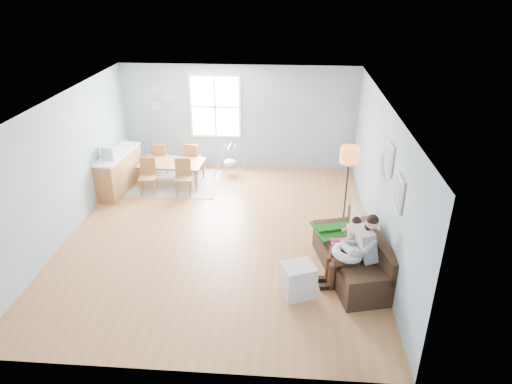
# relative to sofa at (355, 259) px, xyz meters

# --- Properties ---
(room) EXTENTS (8.40, 9.40, 3.90)m
(room) POSITION_rel_sofa_xyz_m (-2.51, 1.12, 2.14)
(room) COLOR #AC6E3D
(window) EXTENTS (1.32, 0.08, 1.62)m
(window) POSITION_rel_sofa_xyz_m (-3.11, 4.58, 1.37)
(window) COLOR white
(window) RESTS_ON room
(pictures) EXTENTS (0.05, 1.34, 0.74)m
(pictures) POSITION_rel_sofa_xyz_m (0.46, 0.07, 1.57)
(pictures) COLOR white
(pictures) RESTS_ON room
(wall_plates) EXTENTS (0.67, 0.02, 0.66)m
(wall_plates) POSITION_rel_sofa_xyz_m (-4.51, 4.59, 1.55)
(wall_plates) COLOR #A3BBC4
(wall_plates) RESTS_ON room
(sofa) EXTENTS (1.29, 2.12, 0.80)m
(sofa) POSITION_rel_sofa_xyz_m (0.00, 0.00, 0.00)
(sofa) COLOR black
(sofa) RESTS_ON room
(green_throw) EXTENTS (1.09, 0.97, 0.04)m
(green_throw) POSITION_rel_sofa_xyz_m (-0.23, 0.62, 0.23)
(green_throw) COLOR #145714
(green_throw) RESTS_ON sofa
(beige_pillow) EXTENTS (0.24, 0.50, 0.48)m
(beige_pillow) POSITION_rel_sofa_xyz_m (0.08, 0.55, 0.45)
(beige_pillow) COLOR #B6A88B
(beige_pillow) RESTS_ON sofa
(father) EXTENTS (0.96, 0.52, 1.30)m
(father) POSITION_rel_sofa_xyz_m (-0.06, -0.30, 0.41)
(father) COLOR gray
(father) RESTS_ON sofa
(nursing_pillow) EXTENTS (0.60, 0.59, 0.21)m
(nursing_pillow) POSITION_rel_sofa_xyz_m (-0.20, -0.34, 0.34)
(nursing_pillow) COLOR #CAE6FC
(nursing_pillow) RESTS_ON father
(infant) EXTENTS (0.24, 0.36, 0.13)m
(infant) POSITION_rel_sofa_xyz_m (-0.21, -0.31, 0.42)
(infant) COLOR silver
(infant) RESTS_ON nursing_pillow
(toddler) EXTENTS (0.53, 0.29, 0.82)m
(toddler) POSITION_rel_sofa_xyz_m (-0.11, 0.16, 0.40)
(toddler) COLOR white
(toddler) RESTS_ON sofa
(floor_lamp) EXTENTS (0.36, 0.36, 1.77)m
(floor_lamp) POSITION_rel_sofa_xyz_m (-0.05, 1.52, 1.18)
(floor_lamp) COLOR black
(floor_lamp) RESTS_ON room
(storage_cube) EXTENTS (0.62, 0.59, 0.55)m
(storage_cube) POSITION_rel_sofa_xyz_m (-1.00, -0.66, -0.01)
(storage_cube) COLOR silver
(storage_cube) RESTS_ON room
(rug) EXTENTS (2.32, 1.77, 0.01)m
(rug) POSITION_rel_sofa_xyz_m (-4.06, 3.47, -0.28)
(rug) COLOR gray
(rug) RESTS_ON room
(dining_table) EXTENTS (1.59, 0.95, 0.54)m
(dining_table) POSITION_rel_sofa_xyz_m (-4.06, 3.47, -0.01)
(dining_table) COLOR brown
(dining_table) RESTS_ON rug
(chair_sw) EXTENTS (0.43, 0.43, 0.85)m
(chair_sw) POSITION_rel_sofa_xyz_m (-4.48, 2.89, 0.19)
(chair_sw) COLOR brown
(chair_sw) RESTS_ON rug
(chair_se) EXTENTS (0.43, 0.43, 0.85)m
(chair_se) POSITION_rel_sofa_xyz_m (-3.65, 2.90, 0.20)
(chair_se) COLOR brown
(chair_se) RESTS_ON rug
(chair_nw) EXTENTS (0.39, 0.39, 0.83)m
(chair_nw) POSITION_rel_sofa_xyz_m (-4.48, 4.04, 0.18)
(chair_nw) COLOR brown
(chair_nw) RESTS_ON rug
(chair_ne) EXTENTS (0.42, 0.42, 0.84)m
(chair_ne) POSITION_rel_sofa_xyz_m (-3.66, 4.04, 0.19)
(chair_ne) COLOR brown
(chair_ne) RESTS_ON rug
(counter) EXTENTS (0.65, 1.69, 0.92)m
(counter) POSITION_rel_sofa_xyz_m (-5.21, 3.01, 0.18)
(counter) COLOR brown
(counter) RESTS_ON room
(monitor) EXTENTS (0.37, 0.36, 0.29)m
(monitor) POSITION_rel_sofa_xyz_m (-5.22, 2.70, 0.79)
(monitor) COLOR silver
(monitor) RESTS_ON counter
(baby_swing) EXTENTS (0.79, 0.80, 0.79)m
(baby_swing) POSITION_rel_sofa_xyz_m (-2.70, 4.05, 0.07)
(baby_swing) COLOR silver
(baby_swing) RESTS_ON room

